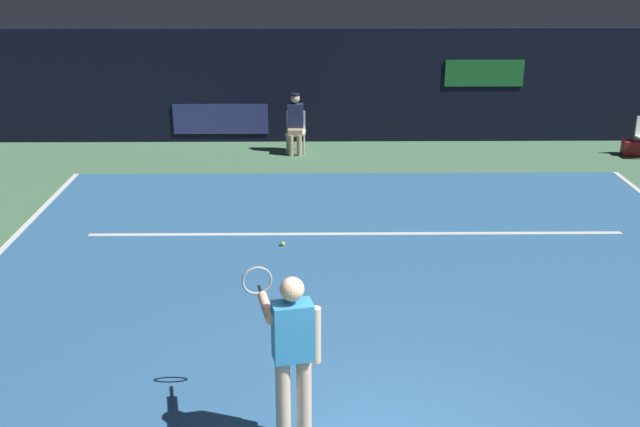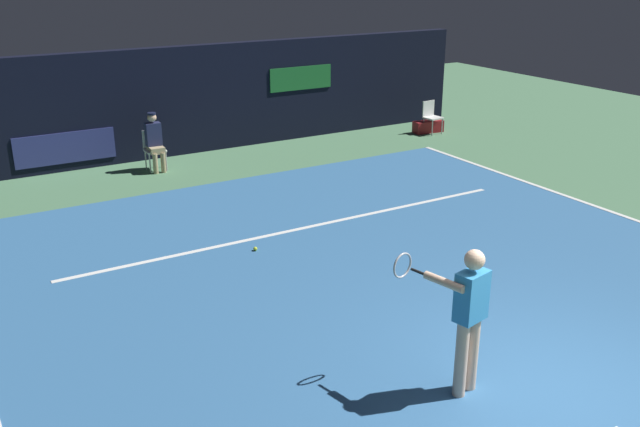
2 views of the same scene
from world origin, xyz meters
The scene contains 10 objects.
ground_plane centered at (0.00, 4.07, 0.00)m, with size 32.69×32.69×0.00m, color #4C7A56.
court_surface centered at (0.00, 4.07, 0.01)m, with size 11.07×10.14×0.01m, color #336699.
line_sideline_left centered at (5.48, 4.07, 0.01)m, with size 0.10×10.14×0.01m, color white.
line_service centered at (0.00, 5.85, 0.01)m, with size 8.63×0.10×0.01m, color white.
back_wall centered at (0.00, 11.83, 1.30)m, with size 16.17×0.33×2.60m.
tennis_player centered at (-0.90, 0.62, 0.99)m, with size 0.77×0.93×1.73m.
line_judge_on_chair centered at (-1.07, 10.73, 0.69)m, with size 0.45×0.54×1.32m.
courtside_chair_near centered at (6.57, 10.34, 0.50)m, with size 0.48×0.46×0.88m.
tennis_ball centered at (-1.17, 5.37, 0.05)m, with size 0.07×0.07×0.07m, color #CCE033.
equipment_bag centered at (6.57, 10.44, 0.16)m, with size 0.84×0.32×0.32m, color maroon.
Camera 2 is at (-5.67, -4.30, 4.59)m, focal length 39.20 mm.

